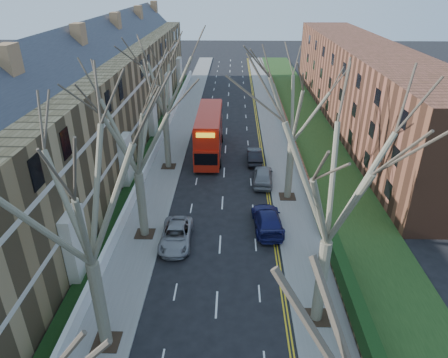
{
  "coord_description": "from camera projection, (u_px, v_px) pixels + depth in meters",
  "views": [
    {
      "loc": [
        0.9,
        -8.78,
        17.4
      ],
      "look_at": [
        0.17,
        19.68,
        2.97
      ],
      "focal_mm": 32.0,
      "sensor_mm": 36.0,
      "label": 1
    }
  ],
  "objects": [
    {
      "name": "tree_left_far",
      "position": [
        132.0,
        118.0,
        25.93
      ],
      "size": [
        10.15,
        10.15,
        14.22
      ],
      "color": "#68624A",
      "rests_on": "ground"
    },
    {
      "name": "car_left_far",
      "position": [
        176.0,
        235.0,
        28.94
      ],
      "size": [
        2.23,
        4.77,
        1.32
      ],
      "primitive_type": "imported",
      "rotation": [
        0.0,
        0.0,
        0.01
      ],
      "color": "gray",
      "rests_on": "ground"
    },
    {
      "name": "pavement_right",
      "position": [
        274.0,
        131.0,
        50.33
      ],
      "size": [
        3.0,
        102.0,
        0.12
      ],
      "primitive_type": "cube",
      "color": "slate",
      "rests_on": "ground"
    },
    {
      "name": "tree_left_dist",
      "position": [
        162.0,
        73.0,
        36.49
      ],
      "size": [
        10.5,
        10.5,
        14.71
      ],
      "color": "#68624A",
      "rests_on": "ground"
    },
    {
      "name": "pavement_left",
      "position": [
        179.0,
        130.0,
        50.6
      ],
      "size": [
        3.0,
        102.0,
        0.12
      ],
      "primitive_type": "cube",
      "color": "slate",
      "rests_on": "ground"
    },
    {
      "name": "grass_verge_right",
      "position": [
        310.0,
        131.0,
        50.18
      ],
      "size": [
        6.0,
        102.0,
        0.06
      ],
      "color": "#1D3B15",
      "rests_on": "ground"
    },
    {
      "name": "car_right_far",
      "position": [
        255.0,
        156.0,
        41.78
      ],
      "size": [
        1.51,
        4.25,
        1.4
      ],
      "primitive_type": "imported",
      "rotation": [
        0.0,
        0.0,
        3.15
      ],
      "color": "black",
      "rests_on": "ground"
    },
    {
      "name": "tree_left_mid",
      "position": [
        77.0,
        185.0,
        16.87
      ],
      "size": [
        10.5,
        10.5,
        14.71
      ],
      "color": "#68624A",
      "rests_on": "ground"
    },
    {
      "name": "car_right_near",
      "position": [
        268.0,
        220.0,
        30.64
      ],
      "size": [
        2.43,
        5.3,
        1.5
      ],
      "primitive_type": "imported",
      "rotation": [
        0.0,
        0.0,
        3.2
      ],
      "color": "#171951",
      "rests_on": "ground"
    },
    {
      "name": "car_right_mid",
      "position": [
        263.0,
        176.0,
        37.38
      ],
      "size": [
        2.17,
        4.64,
        1.53
      ],
      "primitive_type": "imported",
      "rotation": [
        0.0,
        0.0,
        3.06
      ],
      "color": "gray",
      "rests_on": "ground"
    },
    {
      "name": "flats_right",
      "position": [
        362.0,
        85.0,
        51.41
      ],
      "size": [
        13.97,
        54.0,
        10.0
      ],
      "color": "brown",
      "rests_on": "ground"
    },
    {
      "name": "tree_right_far",
      "position": [
        296.0,
        95.0,
        31.02
      ],
      "size": [
        10.15,
        10.15,
        14.22
      ],
      "color": "#68624A",
      "rests_on": "ground"
    },
    {
      "name": "double_decker_bus",
      "position": [
        209.0,
        134.0,
        43.0
      ],
      "size": [
        2.83,
        11.08,
        4.63
      ],
      "rotation": [
        0.0,
        0.0,
        3.14
      ],
      "color": "red",
      "rests_on": "ground"
    },
    {
      "name": "front_wall_left",
      "position": [
        155.0,
        150.0,
        43.25
      ],
      "size": [
        0.3,
        78.0,
        1.0
      ],
      "color": "white",
      "rests_on": "ground"
    },
    {
      "name": "terrace_left",
      "position": [
        93.0,
        106.0,
        41.17
      ],
      "size": [
        9.7,
        78.0,
        13.6
      ],
      "color": "olive",
      "rests_on": "ground"
    },
    {
      "name": "tree_right_mid",
      "position": [
        337.0,
        168.0,
        18.4
      ],
      "size": [
        10.5,
        10.5,
        14.71
      ],
      "color": "#68624A",
      "rests_on": "ground"
    }
  ]
}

